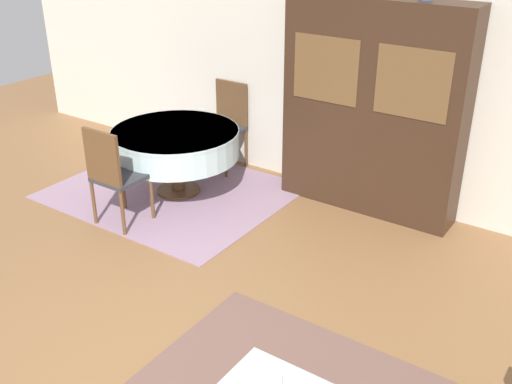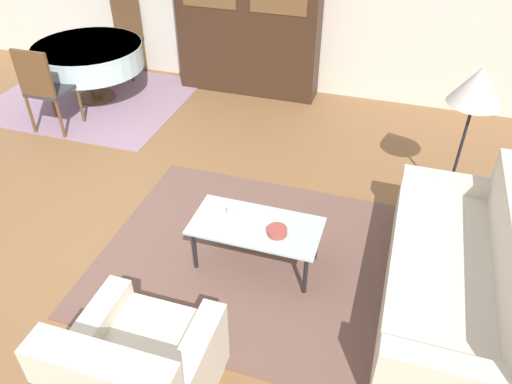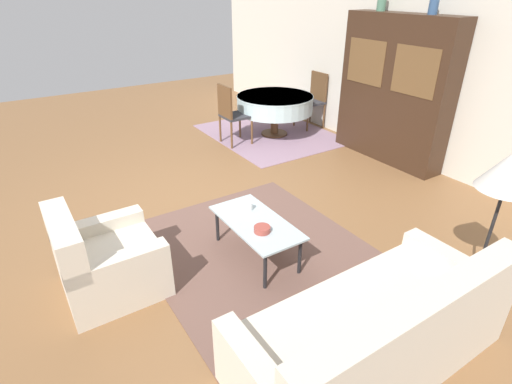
% 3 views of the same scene
% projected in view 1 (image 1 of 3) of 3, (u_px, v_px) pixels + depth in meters
% --- Properties ---
extents(wall_back, '(10.00, 0.06, 2.70)m').
position_uv_depth(wall_back, '(363.00, 73.00, 6.11)').
color(wall_back, beige).
rests_on(wall_back, ground_plane).
extents(dining_rug, '(2.47, 2.02, 0.01)m').
position_uv_depth(dining_rug, '(172.00, 192.00, 6.69)').
color(dining_rug, gray).
rests_on(dining_rug, ground_plane).
extents(display_cabinet, '(1.84, 0.40, 2.15)m').
position_uv_depth(display_cabinet, '(373.00, 109.00, 5.93)').
color(display_cabinet, '#382316').
rests_on(display_cabinet, ground_plane).
extents(dining_table, '(1.37, 1.37, 0.72)m').
position_uv_depth(dining_table, '(176.00, 143.00, 6.44)').
color(dining_table, brown).
rests_on(dining_table, dining_rug).
extents(dining_chair_near, '(0.44, 0.44, 1.02)m').
position_uv_depth(dining_chair_near, '(113.00, 172.00, 5.77)').
color(dining_chair_near, brown).
rests_on(dining_chair_near, dining_rug).
extents(dining_chair_far, '(0.44, 0.44, 1.02)m').
position_uv_depth(dining_chair_far, '(226.00, 120.00, 7.12)').
color(dining_chair_far, brown).
rests_on(dining_chair_far, dining_rug).
extents(cup, '(0.07, 0.07, 0.08)m').
position_uv_depth(cup, '(277.00, 380.00, 3.43)').
color(cup, white).
rests_on(cup, coffee_table).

